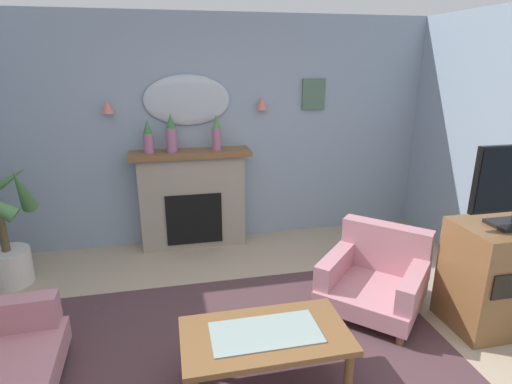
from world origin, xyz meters
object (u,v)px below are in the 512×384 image
mantel_vase_right (148,137)px  tv_cabinet (500,275)px  armchair_near_fireplace (376,275)px  framed_picture (314,94)px  wall_sconce_left (108,107)px  wall_mirror (187,100)px  wall_sconce_right (262,103)px  potted_plant_corner_palm (2,232)px  coffee_table (265,340)px  fireplace (193,200)px  mantel_vase_centre (217,133)px  mantel_vase_left (171,135)px

mantel_vase_right → tv_cabinet: (2.81, -2.09, -0.89)m
tv_cabinet → armchair_near_fireplace: bearing=152.1°
framed_picture → tv_cabinet: (0.86, -2.27, -1.30)m
mantel_vase_right → wall_sconce_left: wall_sconce_left is taller
wall_mirror → wall_sconce_right: bearing=-3.4°
framed_picture → wall_sconce_left: bearing=-178.5°
mantel_vase_right → wall_sconce_right: 1.34m
wall_mirror → wall_sconce_right: wall_mirror is taller
wall_mirror → potted_plant_corner_palm: wall_mirror is taller
wall_sconce_right → coffee_table: wall_sconce_right is taller
armchair_near_fireplace → potted_plant_corner_palm: bearing=161.4°
fireplace → wall_sconce_right: bearing=6.2°
mantel_vase_right → potted_plant_corner_palm: 1.69m
wall_mirror → tv_cabinet: size_ratio=1.07×
wall_sconce_left → framed_picture: framed_picture is taller
wall_mirror → tv_cabinet: 3.50m
wall_sconce_right → framed_picture: framed_picture is taller
framed_picture → coffee_table: (-1.20, -2.57, -1.37)m
mantel_vase_centre → coffee_table: mantel_vase_centre is taller
wall_sconce_left → framed_picture: (2.35, 0.06, 0.09)m
mantel_vase_left → tv_cabinet: bearing=-39.2°
wall_mirror → wall_sconce_left: 0.85m
wall_sconce_left → framed_picture: 2.35m
mantel_vase_centre → framed_picture: size_ratio=1.12×
framed_picture → coffee_table: 3.14m
armchair_near_fireplace → fireplace: bearing=132.1°
wall_sconce_right → framed_picture: size_ratio=0.39×
mantel_vase_left → armchair_near_fireplace: (1.70, -1.63, -1.05)m
fireplace → armchair_near_fireplace: (1.50, -1.66, -0.27)m
framed_picture → coffee_table: size_ratio=0.33×
mantel_vase_right → mantel_vase_centre: size_ratio=0.93×
armchair_near_fireplace → coffee_table: bearing=-147.8°
mantel_vase_right → wall_sconce_right: bearing=5.3°
wall_sconce_left → tv_cabinet: size_ratio=0.16×
coffee_table → armchair_near_fireplace: armchair_near_fireplace is taller
wall_sconce_left → armchair_near_fireplace: size_ratio=0.12×
fireplace → framed_picture: framed_picture is taller
tv_cabinet → coffee_table: bearing=-171.7°
mantel_vase_right → mantel_vase_left: 0.25m
mantel_vase_centre → potted_plant_corner_palm: mantel_vase_centre is taller
framed_picture → potted_plant_corner_palm: bearing=-168.6°
mantel_vase_right → mantel_vase_centre: (0.75, 0.00, 0.02)m
fireplace → armchair_near_fireplace: bearing=-47.9°
tv_cabinet → framed_picture: bearing=110.8°
mantel_vase_left → armchair_near_fireplace: 2.58m
mantel_vase_centre → coffee_table: (-0.00, -2.39, -0.97)m
wall_mirror → tv_cabinet: bearing=-43.7°
mantel_vase_right → armchair_near_fireplace: (1.95, -1.63, -1.03)m
armchair_near_fireplace → tv_cabinet: (0.86, -0.46, 0.15)m
fireplace → wall_sconce_right: (0.85, 0.09, 1.09)m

